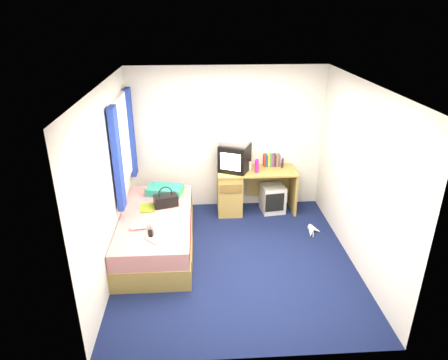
{
  "coord_description": "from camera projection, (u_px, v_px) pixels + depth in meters",
  "views": [
    {
      "loc": [
        -0.45,
        -4.62,
        3.24
      ],
      "look_at": [
        -0.11,
        0.7,
        0.9
      ],
      "focal_mm": 32.0,
      "sensor_mm": 36.0,
      "label": 1
    }
  ],
  "objects": [
    {
      "name": "window_assembly",
      "position": [
        123.0,
        144.0,
        5.71
      ],
      "size": [
        0.11,
        1.42,
        1.4
      ],
      "color": "silver",
      "rests_on": "room_shell"
    },
    {
      "name": "bed",
      "position": [
        157.0,
        232.0,
        5.7
      ],
      "size": [
        1.01,
        2.0,
        0.54
      ],
      "color": "#A78C45",
      "rests_on": "ground"
    },
    {
      "name": "handbag",
      "position": [
        166.0,
        200.0,
        5.82
      ],
      "size": [
        0.37,
        0.27,
        0.31
      ],
      "rotation": [
        0.0,
        0.0,
        0.29
      ],
      "color": "black",
      "rests_on": "bed"
    },
    {
      "name": "towel",
      "position": [
        163.0,
        225.0,
        5.25
      ],
      "size": [
        0.35,
        0.32,
        0.1
      ],
      "primitive_type": "cube",
      "rotation": [
        0.0,
        0.0,
        0.33
      ],
      "color": "white",
      "rests_on": "bed"
    },
    {
      "name": "storage_cube",
      "position": [
        273.0,
        198.0,
        6.77
      ],
      "size": [
        0.41,
        0.41,
        0.46
      ],
      "primitive_type": "cube",
      "rotation": [
        0.0,
        0.0,
        0.13
      ],
      "color": "silver",
      "rests_on": "ground"
    },
    {
      "name": "room_shell",
      "position": [
        237.0,
        162.0,
        4.96
      ],
      "size": [
        3.4,
        3.4,
        3.4
      ],
      "color": "white",
      "rests_on": "ground"
    },
    {
      "name": "vcr",
      "position": [
        235.0,
        142.0,
        6.37
      ],
      "size": [
        0.51,
        0.45,
        0.08
      ],
      "primitive_type": "cube",
      "rotation": [
        0.0,
        0.0,
        -0.4
      ],
      "color": "#BABABC",
      "rests_on": "crt_tv"
    },
    {
      "name": "desk",
      "position": [
        240.0,
        189.0,
        6.71
      ],
      "size": [
        1.3,
        0.55,
        0.75
      ],
      "color": "#A78C45",
      "rests_on": "ground"
    },
    {
      "name": "crt_tv",
      "position": [
        235.0,
        158.0,
        6.48
      ],
      "size": [
        0.57,
        0.56,
        0.44
      ],
      "rotation": [
        0.0,
        0.0,
        -0.43
      ],
      "color": "black",
      "rests_on": "desk"
    },
    {
      "name": "ground",
      "position": [
        235.0,
        259.0,
        5.55
      ],
      "size": [
        3.4,
        3.4,
        0.0
      ],
      "primitive_type": "plane",
      "color": "#0C1438",
      "rests_on": "ground"
    },
    {
      "name": "water_bottle",
      "position": [
        139.0,
        227.0,
        5.23
      ],
      "size": [
        0.21,
        0.09,
        0.07
      ],
      "primitive_type": "cylinder",
      "rotation": [
        0.0,
        1.57,
        0.12
      ],
      "color": "silver",
      "rests_on": "bed"
    },
    {
      "name": "magazine",
      "position": [
        148.0,
        208.0,
        5.78
      ],
      "size": [
        0.23,
        0.29,
        0.01
      ],
      "primitive_type": "cube",
      "rotation": [
        0.0,
        0.0,
        0.06
      ],
      "color": "#C6EB1A",
      "rests_on": "bed"
    },
    {
      "name": "colour_swatch_fan",
      "position": [
        151.0,
        240.0,
        4.98
      ],
      "size": [
        0.2,
        0.2,
        0.01
      ],
      "primitive_type": "cube",
      "rotation": [
        0.0,
        0.0,
        -0.8
      ],
      "color": "gold",
      "rests_on": "bed"
    },
    {
      "name": "aerosol_can",
      "position": [
        250.0,
        166.0,
        6.53
      ],
      "size": [
        0.05,
        0.05,
        0.16
      ],
      "primitive_type": "cylinder",
      "rotation": [
        0.0,
        0.0,
        -0.27
      ],
      "color": "silver",
      "rests_on": "desk"
    },
    {
      "name": "remote_control",
      "position": [
        150.0,
        233.0,
        5.13
      ],
      "size": [
        0.08,
        0.17,
        0.02
      ],
      "primitive_type": "cube",
      "rotation": [
        0.0,
        0.0,
        0.22
      ],
      "color": "black",
      "rests_on": "bed"
    },
    {
      "name": "picture_frame",
      "position": [
        282.0,
        163.0,
        6.67
      ],
      "size": [
        0.06,
        0.12,
        0.14
      ],
      "primitive_type": "cube",
      "rotation": [
        0.0,
        0.0,
        -0.34
      ],
      "color": "black",
      "rests_on": "desk"
    },
    {
      "name": "book_row",
      "position": [
        272.0,
        160.0,
        6.71
      ],
      "size": [
        0.27,
        0.13,
        0.2
      ],
      "color": "maroon",
      "rests_on": "desk"
    },
    {
      "name": "pillow",
      "position": [
        165.0,
        190.0,
        6.21
      ],
      "size": [
        0.6,
        0.45,
        0.12
      ],
      "primitive_type": "cube",
      "rotation": [
        0.0,
        0.0,
        -0.21
      ],
      "color": "#175E99",
      "rests_on": "bed"
    },
    {
      "name": "pink_water_bottle",
      "position": [
        257.0,
        166.0,
        6.44
      ],
      "size": [
        0.08,
        0.08,
        0.21
      ],
      "primitive_type": "cylinder",
      "rotation": [
        0.0,
        0.0,
        -0.33
      ],
      "color": "#C81C86",
      "rests_on": "desk"
    },
    {
      "name": "white_heels",
      "position": [
        313.0,
        231.0,
        6.16
      ],
      "size": [
        0.27,
        0.34,
        0.09
      ],
      "color": "silver",
      "rests_on": "ground"
    }
  ]
}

